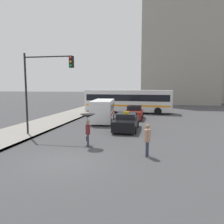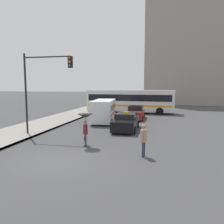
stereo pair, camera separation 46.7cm
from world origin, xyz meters
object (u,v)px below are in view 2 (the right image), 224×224
Objects in this scene: pedestrian_man at (144,138)px; city_bus at (130,100)px; taxi at (126,122)px; sedan_red at (136,113)px; pedestrian_with_umbrella at (85,121)px; traffic_light at (43,79)px; ambulance_van at (104,110)px.

city_bus is at bearing -159.32° from pedestrian_man.
taxi is 1.03× the size of sedan_red.
taxi is 5.88m from pedestrian_with_umbrella.
pedestrian_with_umbrella is at bearing -27.22° from traffic_light.
city_bus reaches higher than ambulance_van.
sedan_red is at bearing -145.05° from ambulance_van.
ambulance_van reaches higher than taxi.
city_bus is at bearing 75.25° from traffic_light.
traffic_light is at bearing -102.95° from pedestrian_man.
taxi is 2.56× the size of pedestrian_man.
pedestrian_with_umbrella is (-1.69, -5.56, 0.90)m from taxi.
ambulance_van is (-3.05, -2.71, 0.58)m from sedan_red.
city_bus is (1.61, 8.58, 0.51)m from ambulance_van.
sedan_red is 2.13× the size of pedestrian_with_umbrella.
taxi is at bearing 10.78° from city_bus.
pedestrian_man is at bearing 97.82° from sedan_red.
pedestrian_man is at bearing -23.97° from traffic_light.
ambulance_van is 3.46× the size of pedestrian_man.
pedestrian_with_umbrella is (1.26, -9.50, 0.31)m from ambulance_van.
sedan_red is at bearing 60.91° from traffic_light.
ambulance_van is at bearing -53.17° from taxi.
traffic_light is (-7.54, 3.35, 3.19)m from pedestrian_man.
taxi is 4.95m from ambulance_van.
pedestrian_with_umbrella is (-0.35, -18.07, -0.20)m from city_bus.
taxi is at bearing 89.10° from sedan_red.
ambulance_van is 0.98× the size of traffic_light.
pedestrian_with_umbrella is at bearing -99.29° from pedestrian_man.
taxi is at bearing 120.23° from ambulance_van.
traffic_light reaches higher than taxi.
traffic_light is at bearing -10.08° from city_bus.
sedan_red is 12.36m from pedestrian_with_umbrella.
pedestrian_with_umbrella is 5.11m from traffic_light.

